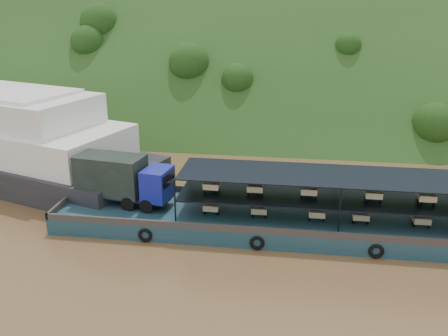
# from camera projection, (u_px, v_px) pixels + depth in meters

# --- Properties ---
(ground) EXTENTS (160.00, 160.00, 0.00)m
(ground) POSITION_uv_depth(u_px,v_px,m) (244.00, 220.00, 39.21)
(ground) COLOR brown
(ground) RESTS_ON ground
(hillside) EXTENTS (140.00, 39.60, 39.60)m
(hillside) POSITION_uv_depth(u_px,v_px,m) (271.00, 115.00, 72.80)
(hillside) COLOR #1F3B15
(hillside) RESTS_ON ground
(cargo_barge) EXTENTS (35.00, 7.18, 5.03)m
(cargo_barge) POSITION_uv_depth(u_px,v_px,m) (266.00, 213.00, 37.51)
(cargo_barge) COLOR #133843
(cargo_barge) RESTS_ON ground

